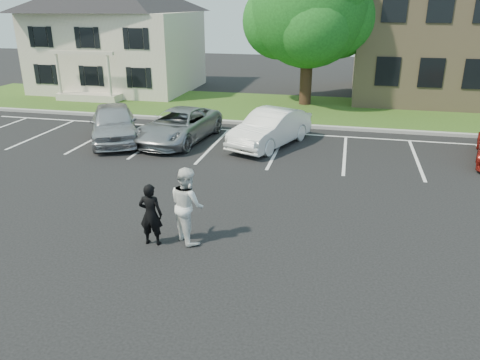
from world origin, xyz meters
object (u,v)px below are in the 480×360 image
man_white_shirt (187,205)px  car_silver_minivan (179,126)px  house (117,33)px  tree (311,11)px  man_black_suit (151,214)px  car_white_sedan (270,128)px  car_silver_west (114,123)px

man_white_shirt → car_silver_minivan: size_ratio=0.39×
house → man_white_shirt: 23.79m
man_white_shirt → house: bearing=-15.0°
tree → man_black_suit: size_ratio=5.31×
car_silver_minivan → car_white_sedan: (4.08, 0.24, 0.06)m
house → man_white_shirt: house is taller
tree → car_silver_minivan: 11.33m
tree → man_black_suit: (-2.23, -18.31, -4.52)m
man_white_shirt → car_silver_west: bearing=-7.8°
house → car_silver_minivan: 14.75m
man_white_shirt → car_silver_west: (-6.25, 8.14, -0.18)m
house → tree: 13.64m
house → car_white_sedan: house is taller
car_silver_minivan → car_white_sedan: size_ratio=1.09×
man_black_suit → car_silver_minivan: 9.52m
car_silver_minivan → car_silver_west: bearing=-160.3°
house → tree: tree is taller
man_black_suit → car_silver_minivan: bearing=-77.8°
car_silver_minivan → man_black_suit: bearing=-66.8°
man_white_shirt → car_silver_west: man_white_shirt is taller
man_black_suit → man_white_shirt: bearing=-157.5°
house → car_silver_minivan: bearing=-53.8°
tree → car_white_sedan: tree is taller
man_black_suit → car_silver_minivan: size_ratio=0.32×
man_black_suit → car_white_sedan: size_ratio=0.35×
man_white_shirt → car_white_sedan: bearing=-49.5°
car_silver_west → tree: bearing=23.6°
car_silver_west → car_silver_minivan: size_ratio=0.94×
man_black_suit → car_white_sedan: (1.50, 9.39, -0.06)m
tree → car_white_sedan: 10.05m
tree → car_white_sedan: size_ratio=1.88×
car_silver_west → car_white_sedan: 6.96m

